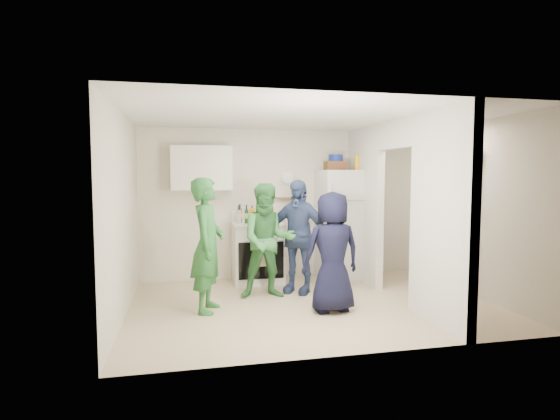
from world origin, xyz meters
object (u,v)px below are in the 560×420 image
at_px(person_green_left, 208,245).
at_px(person_navy, 332,252).
at_px(stove, 258,252).
at_px(person_denim, 297,236).
at_px(fridge, 342,225).
at_px(blue_bowl, 336,158).
at_px(wicker_basket, 336,166).
at_px(person_green_center, 268,241).
at_px(yellow_cup_stack_top, 357,163).
at_px(person_nook, 437,228).

bearing_deg(person_green_left, person_navy, -87.80).
height_order(stove, person_green_left, person_green_left).
height_order(stove, person_denim, person_denim).
bearing_deg(fridge, blue_bowl, 153.43).
distance_m(stove, person_denim, 0.94).
bearing_deg(wicker_basket, person_green_center, -145.05).
relative_size(blue_bowl, person_navy, 0.16).
distance_m(wicker_basket, person_green_center, 1.94).
relative_size(yellow_cup_stack_top, person_green_center, 0.15).
height_order(yellow_cup_stack_top, person_green_center, yellow_cup_stack_top).
xyz_separation_m(stove, person_navy, (0.68, -1.72, 0.28)).
xyz_separation_m(yellow_cup_stack_top, person_denim, (-1.17, -0.60, -1.11)).
bearing_deg(person_denim, person_nook, 30.33).
bearing_deg(person_denim, person_navy, -42.48).
height_order(person_green_left, person_nook, person_nook).
bearing_deg(stove, yellow_cup_stack_top, -4.52).
bearing_deg(wicker_basket, yellow_cup_stack_top, -25.11).
bearing_deg(person_nook, person_green_center, -77.34).
height_order(fridge, blue_bowl, blue_bowl).
height_order(person_green_center, person_nook, person_nook).
height_order(person_green_center, person_denim, person_denim).
relative_size(fridge, person_denim, 1.09).
bearing_deg(blue_bowl, person_denim, -138.34).
bearing_deg(person_green_center, blue_bowl, 39.95).
xyz_separation_m(yellow_cup_stack_top, person_navy, (-0.97, -1.59, -1.18)).
bearing_deg(person_denim, person_green_center, -124.26).
height_order(fridge, wicker_basket, wicker_basket).
distance_m(wicker_basket, person_denim, 1.55).
height_order(wicker_basket, person_nook, wicker_basket).
distance_m(stove, yellow_cup_stack_top, 2.20).
xyz_separation_m(blue_bowl, person_navy, (-0.65, -1.74, -1.26)).
relative_size(yellow_cup_stack_top, person_nook, 0.13).
bearing_deg(person_green_center, person_navy, -45.35).
bearing_deg(person_green_center, wicker_basket, 39.95).
bearing_deg(person_denim, wicker_basket, 77.69).
xyz_separation_m(person_green_left, person_green_center, (0.87, 0.47, -0.04)).
distance_m(wicker_basket, yellow_cup_stack_top, 0.36).
bearing_deg(fridge, stove, 178.79).
bearing_deg(wicker_basket, person_nook, -36.67).
height_order(yellow_cup_stack_top, person_navy, yellow_cup_stack_top).
bearing_deg(person_nook, blue_bowl, -113.05).
bearing_deg(person_nook, person_green_left, -69.45).
relative_size(wicker_basket, person_denim, 0.21).
distance_m(stove, person_green_center, 0.96).
height_order(blue_bowl, person_green_center, blue_bowl).
distance_m(yellow_cup_stack_top, person_green_left, 3.01).
relative_size(person_denim, person_nook, 0.90).
bearing_deg(person_green_left, person_nook, -68.21).
distance_m(stove, person_navy, 1.87).
distance_m(wicker_basket, person_green_left, 2.80).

